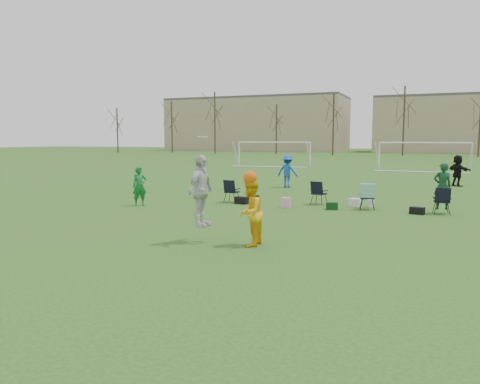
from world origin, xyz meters
The scene contains 10 objects.
ground centered at (0.00, 0.00, 0.00)m, with size 260.00×260.00×0.00m, color #264A17.
fielder_green_near centered at (-6.17, 5.25, 0.80)m, with size 0.58×0.38×1.60m, color #12692B.
fielder_blue centered at (-2.74, 14.57, 0.91)m, with size 1.18×0.68×1.82m, color #1649AC.
fielder_black centered at (6.11, 18.97, 0.90)m, with size 1.67×0.53×1.80m, color black.
center_contest centered at (-0.06, 0.17, 1.13)m, with size 1.90×1.12×2.77m.
sideline_setup centered at (2.03, 7.84, 0.56)m, with size 8.94×1.97×1.85m.
goal_left centered at (-10.00, 34.00, 1.92)m, with size 7.39×0.76×2.46m.
goal_mid centered at (4.00, 32.00, 1.92)m, with size 7.40×0.63×2.46m.
tree_line centered at (0.24, 69.85, 5.09)m, with size 110.28×3.28×11.40m.
building_row centered at (6.73, 96.00, 5.99)m, with size 126.00×16.00×13.00m.
Camera 1 is at (4.81, -10.60, 2.69)m, focal length 35.00 mm.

